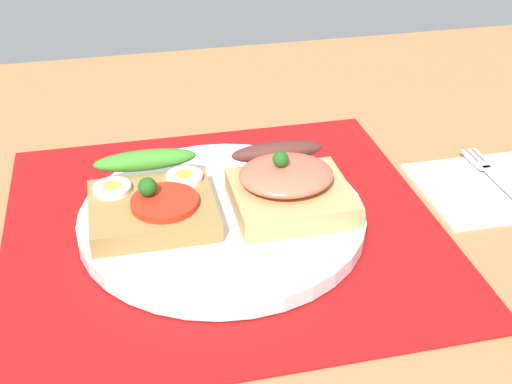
{
  "coord_description": "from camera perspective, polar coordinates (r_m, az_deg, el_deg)",
  "views": [
    {
      "loc": [
        -7.87,
        -48.12,
        33.94
      ],
      "look_at": [
        3.0,
        0.0,
        3.2
      ],
      "focal_mm": 47.3,
      "sensor_mm": 36.0,
      "label": 1
    }
  ],
  "objects": [
    {
      "name": "sandwich_egg_tomato",
      "position": [
        0.58,
        -8.81,
        -0.5
      ],
      "size": [
        10.44,
        10.7,
        4.06
      ],
      "color": "olive",
      "rests_on": "plate"
    },
    {
      "name": "fork",
      "position": [
        0.69,
        19.78,
        1.03
      ],
      "size": [
        1.62,
        13.05,
        0.32
      ],
      "color": "#B7B7BC",
      "rests_on": "napkin"
    },
    {
      "name": "sandwich_salmon",
      "position": [
        0.58,
        2.75,
        0.54
      ],
      "size": [
        10.02,
        10.66,
        5.19
      ],
      "color": "tan",
      "rests_on": "plate"
    },
    {
      "name": "napkin",
      "position": [
        0.69,
        19.78,
        0.52
      ],
      "size": [
        14.95,
        11.77,
        0.6
      ],
      "primitive_type": "cube",
      "color": "white",
      "rests_on": "ground_plane"
    },
    {
      "name": "plate",
      "position": [
        0.59,
        -2.85,
        -2.16
      ],
      "size": [
        24.84,
        24.84,
        1.4
      ],
      "primitive_type": "cylinder",
      "color": "white",
      "rests_on": "placemat"
    },
    {
      "name": "ground_plane",
      "position": [
        0.6,
        -2.79,
        -4.21
      ],
      "size": [
        120.0,
        90.0,
        3.2
      ],
      "primitive_type": "cube",
      "color": "#A27143"
    },
    {
      "name": "placemat",
      "position": [
        0.59,
        -2.83,
        -2.84
      ],
      "size": [
        37.56,
        35.74,
        0.3
      ],
      "primitive_type": "cube",
      "color": "#9D1212",
      "rests_on": "ground_plane"
    }
  ]
}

